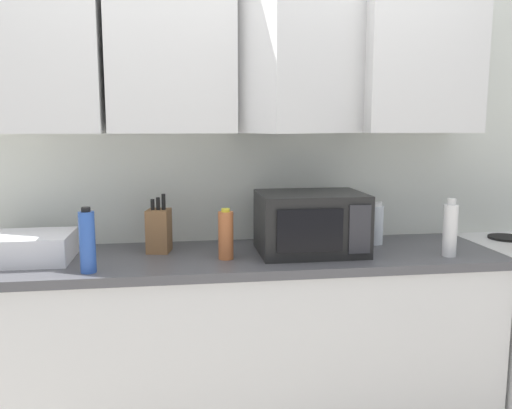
{
  "coord_description": "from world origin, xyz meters",
  "views": [
    {
      "loc": [
        -0.27,
        -2.65,
        1.49
      ],
      "look_at": [
        0.08,
        -0.25,
        1.12
      ],
      "focal_mm": 36.95,
      "sensor_mm": 36.0,
      "label": 1
    }
  ],
  "objects": [
    {
      "name": "wall_back_with_cabinets",
      "position": [
        0.0,
        -0.07,
        1.58
      ],
      "size": [
        3.25,
        0.57,
        2.6
      ],
      "color": "silver",
      "rests_on": "ground_plane"
    },
    {
      "name": "bottle_clear_tall",
      "position": [
        0.68,
        -0.2,
        1.0
      ],
      "size": [
        0.08,
        0.08,
        0.21
      ],
      "color": "silver",
      "rests_on": "counter_run"
    },
    {
      "name": "bottle_blue_cleaner",
      "position": [
        -0.64,
        -0.52,
        1.03
      ],
      "size": [
        0.06,
        0.06,
        0.27
      ],
      "color": "#2D56B7",
      "rests_on": "counter_run"
    },
    {
      "name": "knife_block",
      "position": [
        -0.37,
        -0.21,
        1.0
      ],
      "size": [
        0.12,
        0.14,
        0.27
      ],
      "color": "brown",
      "rests_on": "counter_run"
    },
    {
      "name": "dish_rack",
      "position": [
        -0.94,
        -0.3,
        0.96
      ],
      "size": [
        0.38,
        0.3,
        0.12
      ],
      "primitive_type": "cube",
      "color": "silver",
      "rests_on": "counter_run"
    },
    {
      "name": "bottle_spice_jar",
      "position": [
        -0.08,
        -0.38,
        1.01
      ],
      "size": [
        0.07,
        0.07,
        0.23
      ],
      "color": "#BC6638",
      "rests_on": "counter_run"
    },
    {
      "name": "counter_run",
      "position": [
        0.0,
        -0.3,
        0.45
      ],
      "size": [
        2.38,
        0.63,
        0.9
      ],
      "color": "silver",
      "rests_on": "ground_plane"
    },
    {
      "name": "bottle_white_jar",
      "position": [
        0.93,
        -0.48,
        1.02
      ],
      "size": [
        0.06,
        0.06,
        0.26
      ],
      "color": "white",
      "rests_on": "counter_run"
    },
    {
      "name": "microwave",
      "position": [
        0.32,
        -0.32,
        1.04
      ],
      "size": [
        0.48,
        0.37,
        0.28
      ],
      "color": "black",
      "rests_on": "counter_run"
    }
  ]
}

